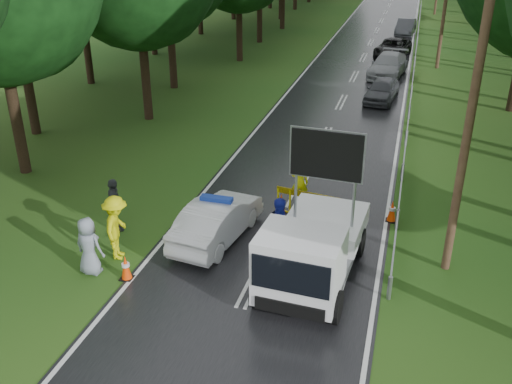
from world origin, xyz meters
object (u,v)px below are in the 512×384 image
(officer, at_px, (300,182))
(civilian, at_px, (281,228))
(queue_car_second, at_px, (388,65))
(queue_car_third, at_px, (393,48))
(police_sedan, at_px, (217,220))
(queue_car_fourth, at_px, (406,27))
(barrier, at_px, (309,198))
(work_truck, at_px, (311,249))
(queue_car_first, at_px, (382,90))

(officer, distance_m, civilian, 3.62)
(officer, xyz_separation_m, civilian, (0.17, -3.62, 0.12))
(queue_car_second, height_order, queue_car_third, queue_car_second)
(police_sedan, bearing_deg, queue_car_fourth, -88.46)
(officer, bearing_deg, barrier, 112.90)
(barrier, relative_size, officer, 1.38)
(queue_car_second, distance_m, queue_car_fourth, 15.46)
(queue_car_second, bearing_deg, officer, -87.64)
(work_truck, xyz_separation_m, queue_car_third, (0.50, 30.62, -0.44))
(officer, height_order, queue_car_second, officer)
(police_sedan, relative_size, queue_car_second, 0.86)
(work_truck, relative_size, queue_car_fourth, 1.23)
(police_sedan, height_order, civilian, civilian)
(queue_car_first, bearing_deg, queue_car_second, 97.55)
(officer, bearing_deg, queue_car_third, -97.99)
(work_truck, height_order, barrier, work_truck)
(barrier, distance_m, civilian, 2.65)
(queue_car_first, xyz_separation_m, queue_car_third, (-0.07, 12.00, 0.02))
(civilian, bearing_deg, queue_car_third, 54.59)
(work_truck, relative_size, queue_car_second, 1.06)
(officer, distance_m, queue_car_third, 25.85)
(police_sedan, bearing_deg, civilian, 177.31)
(queue_car_second, bearing_deg, police_sedan, -91.76)
(police_sedan, height_order, officer, officer)
(police_sedan, bearing_deg, barrier, -130.35)
(queue_car_second, bearing_deg, queue_car_third, 97.84)
(work_truck, distance_m, queue_car_first, 18.63)
(civilian, height_order, queue_car_third, civilian)
(queue_car_third, relative_size, queue_car_fourth, 1.12)
(queue_car_first, bearing_deg, civilian, -88.45)
(civilian, bearing_deg, queue_car_fourth, 54.52)
(work_truck, xyz_separation_m, queue_car_fourth, (1.07, 40.06, -0.40))
(queue_car_third, bearing_deg, civilian, -85.27)
(queue_car_third, bearing_deg, queue_car_second, -81.88)
(civilian, bearing_deg, officer, 60.43)
(queue_car_second, relative_size, queue_car_fourth, 1.17)
(barrier, bearing_deg, queue_car_third, 97.37)
(police_sedan, height_order, work_truck, work_truck)
(officer, relative_size, queue_car_fourth, 0.39)
(barrier, xyz_separation_m, officer, (-0.51, 1.00, 0.10))
(civilian, bearing_deg, police_sedan, 137.08)
(officer, xyz_separation_m, queue_car_fourth, (2.36, 35.23, -0.13))
(queue_car_first, relative_size, queue_car_fourth, 0.89)
(queue_car_first, height_order, queue_car_second, queue_car_second)
(barrier, bearing_deg, queue_car_fourth, 97.18)
(barrier, bearing_deg, work_truck, -68.28)
(officer, relative_size, queue_car_second, 0.34)
(queue_car_first, relative_size, queue_car_second, 0.77)
(police_sedan, distance_m, barrier, 3.33)
(officer, bearing_deg, queue_car_second, -99.26)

